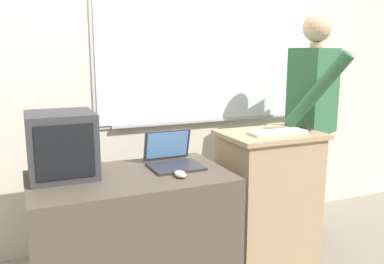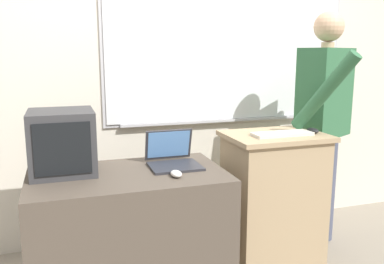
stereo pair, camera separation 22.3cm
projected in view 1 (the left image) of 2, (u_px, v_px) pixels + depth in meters
back_wall at (163, 58)px, 3.12m from camera, size 6.40×0.17×2.80m
lectern_podium at (268, 198)px, 2.76m from camera, size 0.64×0.48×0.92m
side_desk at (132, 239)px, 2.33m from camera, size 1.10×0.66×0.77m
person_presenter at (313, 112)px, 3.01m from camera, size 0.63×0.71×1.72m
laptop at (172, 157)px, 2.44m from camera, size 0.30×0.31×0.21m
wireless_keyboard at (278, 132)px, 2.63m from camera, size 0.39×0.14×0.02m
computer_mouse_by_laptop at (180, 174)px, 2.22m from camera, size 0.06×0.10×0.03m
computer_mouse_by_keyboard at (306, 128)px, 2.72m from camera, size 0.06×0.10×0.03m
crt_monitor at (61, 145)px, 2.21m from camera, size 0.35×0.37×0.35m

